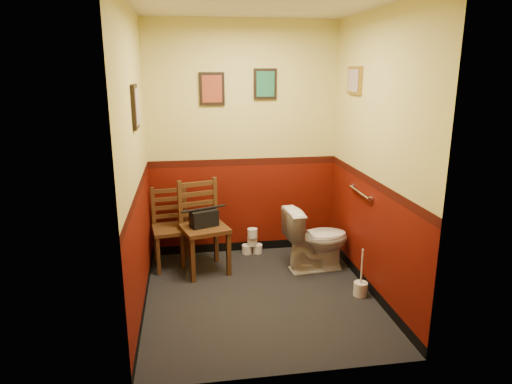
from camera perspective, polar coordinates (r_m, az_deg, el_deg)
The scene contains 17 objects.
floor at distance 4.60m, azimuth 0.49°, elevation -12.92°, with size 2.20×2.40×0.00m, color black.
ceiling at distance 4.09m, azimuth 0.58°, elevation 22.63°, with size 2.20×2.40×0.00m, color silver.
wall_back at distance 5.31m, azimuth -1.59°, elevation 6.32°, with size 2.20×2.70×0.00m, color #540E06.
wall_front at distance 3.00m, azimuth 4.27°, elevation -0.75°, with size 2.20×2.70×0.00m, color #540E06.
wall_left at distance 4.11m, azimuth -14.80°, elevation 3.18°, with size 2.40×2.70×0.00m, color #540E06.
wall_right at distance 4.45m, azimuth 14.68°, elevation 4.09°, with size 2.40×2.70×0.00m, color #540E06.
grab_bar at distance 4.75m, azimuth 12.84°, elevation -0.06°, with size 0.05×0.56×0.06m.
framed_print_back_a at distance 5.20m, azimuth -5.53°, elevation 12.71°, with size 0.28×0.04×0.36m.
framed_print_back_b at distance 5.27m, azimuth 1.16°, elevation 13.35°, with size 0.26×0.04×0.34m.
framed_print_left at distance 4.14m, azimuth -14.85°, elevation 10.26°, with size 0.04×0.30×0.38m.
framed_print_right at distance 4.92m, azimuth 12.21°, elevation 13.48°, with size 0.04×0.34×0.28m.
toilet at distance 5.09m, azimuth 7.55°, elevation -5.85°, with size 0.40×0.72×0.70m, color white.
toilet_brush at distance 4.71m, azimuth 12.94°, elevation -11.60°, with size 0.14×0.14×0.49m.
chair_left at distance 5.20m, azimuth -10.50°, elevation -4.42°, with size 0.47×0.47×0.89m.
chair_right at distance 5.01m, azimuth -6.64°, elevation -4.35°, with size 0.58×0.58×1.00m.
handbag at distance 4.93m, azimuth -6.52°, elevation -3.27°, with size 0.32×0.24×0.21m.
tp_stack at distance 5.53m, azimuth -0.48°, elevation -6.39°, with size 0.25×0.15×0.32m.
Camera 1 is at (-0.66, -4.00, 2.17)m, focal length 32.00 mm.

